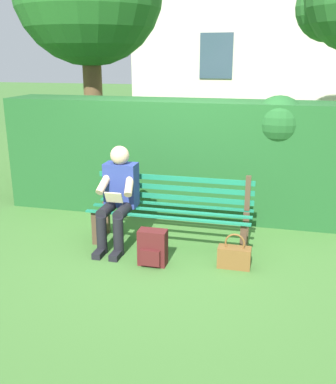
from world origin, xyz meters
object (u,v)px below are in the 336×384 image
(park_bench, at_px, (172,208))
(person_seated, at_px, (118,194))
(backpack, at_px, (153,248))
(handbag, at_px, (234,256))

(park_bench, bearing_deg, person_seated, 17.28)
(park_bench, height_order, person_seated, person_seated)
(park_bench, relative_size, person_seated, 1.62)
(person_seated, bearing_deg, backpack, 140.58)
(park_bench, distance_m, backpack, 0.68)
(handbag, bearing_deg, park_bench, -31.37)
(backpack, bearing_deg, park_bench, -95.49)
(handbag, bearing_deg, backpack, 9.46)
(backpack, bearing_deg, handbag, -170.54)
(backpack, bearing_deg, person_seated, -39.42)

